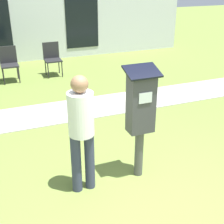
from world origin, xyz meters
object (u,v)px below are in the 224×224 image
at_px(parking_meter, 141,109).
at_px(outdoor_chair_middle, 52,56).
at_px(person_standing, 81,126).
at_px(outdoor_chair_left, 9,61).

height_order(parking_meter, outdoor_chair_middle, parking_meter).
xyz_separation_m(person_standing, outdoor_chair_left, (-0.48, 5.04, -0.40)).
distance_m(person_standing, outdoor_chair_middle, 5.19).
height_order(parking_meter, outdoor_chair_left, parking_meter).
bearing_deg(outdoor_chair_left, outdoor_chair_middle, 2.33).
relative_size(person_standing, outdoor_chair_middle, 1.76).
relative_size(outdoor_chair_left, outdoor_chair_middle, 1.00).
bearing_deg(person_standing, outdoor_chair_left, 120.44).
height_order(person_standing, outdoor_chair_middle, person_standing).
relative_size(parking_meter, outdoor_chair_middle, 1.77).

